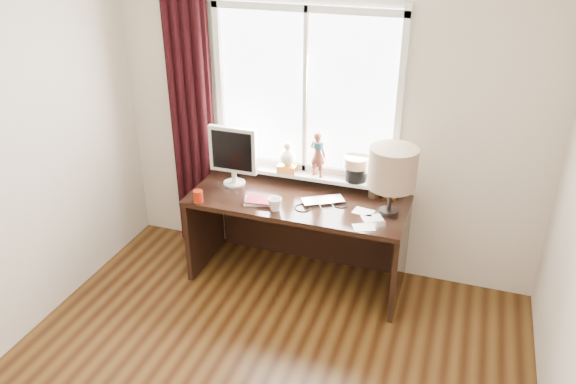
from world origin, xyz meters
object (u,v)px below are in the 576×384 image
at_px(laptop, 323,201).
at_px(red_cup, 198,196).
at_px(mug, 275,204).
at_px(table_lamp, 393,169).
at_px(desk, 301,220).
at_px(monitor, 233,153).

relative_size(laptop, red_cup, 3.31).
xyz_separation_m(mug, red_cup, (-0.60, -0.07, -0.00)).
xyz_separation_m(laptop, table_lamp, (0.51, -0.01, 0.35)).
relative_size(desk, monitor, 3.47).
bearing_deg(mug, red_cup, -173.31).
bearing_deg(desk, mug, -107.86).
bearing_deg(monitor, table_lamp, -3.76).
relative_size(mug, table_lamp, 0.20).
bearing_deg(mug, desk, 72.14).
distance_m(desk, monitor, 0.78).
xyz_separation_m(desk, monitor, (-0.57, -0.01, 0.52)).
bearing_deg(red_cup, desk, 29.27).
xyz_separation_m(red_cup, table_lamp, (1.41, 0.30, 0.31)).
bearing_deg(laptop, monitor, 143.80).
xyz_separation_m(red_cup, monitor, (0.13, 0.38, 0.23)).
bearing_deg(red_cup, mug, 6.69).
bearing_deg(laptop, desk, 126.25).
distance_m(mug, red_cup, 0.60).
height_order(desk, monitor, monitor).
height_order(mug, desk, mug).
height_order(monitor, table_lamp, table_lamp).
height_order(mug, red_cup, mug).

